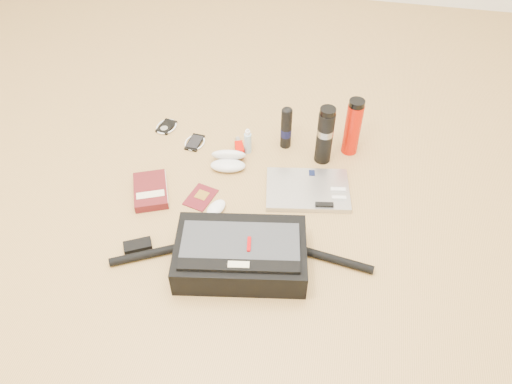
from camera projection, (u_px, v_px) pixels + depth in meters
ground at (239, 219)px, 1.91m from camera, size 4.00×4.00×0.00m
messenger_bag at (240, 254)px, 1.72m from camera, size 0.92×0.35×0.13m
laptop at (308, 190)px, 2.01m from camera, size 0.36×0.28×0.03m
book at (151, 191)px, 2.00m from camera, size 0.19×0.23×0.04m
passport at (201, 197)px, 1.99m from camera, size 0.12×0.15×0.01m
mouse at (216, 208)px, 1.93m from camera, size 0.09×0.11×0.03m
sunglasses_case at (228, 160)px, 2.10m from camera, size 0.17×0.15×0.09m
ipod at (166, 127)px, 2.30m from camera, size 0.10×0.11×0.01m
phone at (195, 142)px, 2.22m from camera, size 0.09×0.11×0.01m
inhaler at (239, 148)px, 2.18m from camera, size 0.06×0.12×0.03m
spray_bottle at (248, 142)px, 2.15m from camera, size 0.04×0.04×0.12m
aerosol_can at (286, 128)px, 2.14m from camera, size 0.06×0.06×0.20m
thermos_black at (325, 135)px, 2.06m from camera, size 0.08×0.08×0.27m
thermos_red at (353, 127)px, 2.10m from camera, size 0.08×0.08×0.26m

